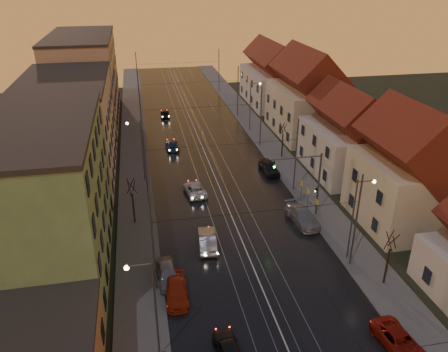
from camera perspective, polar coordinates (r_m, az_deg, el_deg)
road at (r=65.34m, az=-2.84°, el=3.77°), size 16.00×120.00×0.04m
sidewalk_left at (r=64.74m, az=-11.63°, el=3.10°), size 4.00×120.00×0.15m
sidewalk_right at (r=67.39m, az=5.62°, el=4.41°), size 4.00×120.00×0.15m
tram_rail_0 at (r=65.07m, az=-4.76°, el=3.65°), size 0.06×120.00×0.03m
tram_rail_1 at (r=65.23m, az=-3.51°, el=3.75°), size 0.06×120.00×0.03m
tram_rail_2 at (r=65.43m, az=-2.17°, el=3.85°), size 0.06×120.00×0.03m
tram_rail_3 at (r=65.66m, az=-0.94°, el=3.94°), size 0.06×120.00×0.03m
apartment_left_1 at (r=39.35m, az=-22.89°, el=-3.22°), size 10.00×18.00×13.00m
apartment_left_2 at (r=57.73m, az=-19.54°, el=5.68°), size 10.00×20.00×12.00m
apartment_left_3 at (r=80.46m, az=-17.69°, el=11.97°), size 10.00×24.00×14.00m
house_right_1 at (r=47.35m, az=22.80°, el=0.18°), size 8.67×10.20×10.80m
house_right_2 at (r=57.93m, az=15.88°, el=4.82°), size 9.18×12.24×9.20m
house_right_3 at (r=70.58m, az=10.65°, el=9.96°), size 9.18×14.28×11.50m
house_right_4 at (r=87.22m, az=6.29°, el=12.63°), size 9.18×16.32×10.00m
catenary_pole_l_1 at (r=35.06m, az=-9.26°, el=-8.81°), size 0.16×0.16×9.00m
catenary_pole_r_1 at (r=39.12m, az=16.86°, el=-5.76°), size 0.16×0.16×9.00m
catenary_pole_l_2 at (r=48.26m, az=-10.17°, el=1.09°), size 0.16×0.16×9.00m
catenary_pole_r_2 at (r=51.29m, az=9.37°, el=2.64°), size 0.16×0.16×9.00m
catenary_pole_l_3 at (r=62.28m, az=-10.68°, el=6.64°), size 0.16×0.16×9.00m
catenary_pole_r_3 at (r=64.65m, az=4.83°, el=7.69°), size 0.16×0.16×9.00m
catenary_pole_l_4 at (r=76.67m, az=-11.01°, el=10.13°), size 0.16×0.16×9.00m
catenary_pole_r_4 at (r=78.61m, az=1.82°, el=10.95°), size 0.16×0.16×9.00m
catenary_pole_l_5 at (r=94.19m, az=-11.27°, el=12.90°), size 0.16×0.16×9.00m
catenary_pole_r_5 at (r=95.78m, az=-0.66°, el=13.57°), size 0.16×0.16×9.00m
street_lamp_0 at (r=29.25m, az=-9.61°, el=-15.87°), size 1.75×0.32×8.00m
street_lamp_1 at (r=39.91m, az=16.93°, el=-4.48°), size 1.75×0.32×8.00m
street_lamp_2 at (r=53.67m, az=-10.98°, el=3.99°), size 1.75×0.32×8.00m
street_lamp_3 at (r=71.13m, az=3.70°, el=9.69°), size 1.75×0.32×8.00m
traffic_light_mast at (r=45.95m, az=11.20°, el=-0.15°), size 5.30×0.32×7.20m
bare_tree_0 at (r=45.57m, az=-11.80°, el=-3.41°), size 1.09×1.09×5.11m
bare_tree_1 at (r=38.80m, az=20.62°, el=-10.20°), size 1.09×1.09×5.11m
bare_tree_2 at (r=61.33m, az=7.66°, el=4.57°), size 1.09×1.09×5.11m
driving_car_0 at (r=31.85m, az=0.55°, el=-21.72°), size 1.80×4.02×1.34m
driving_car_1 at (r=41.93m, az=-2.20°, el=-8.32°), size 2.05×4.78×1.53m
driving_car_2 at (r=51.42m, az=-3.84°, el=-1.75°), size 2.66×4.77×1.26m
driving_car_3 at (r=64.91m, az=-6.82°, el=4.04°), size 1.77×4.33×1.25m
driving_car_4 at (r=79.81m, az=-7.73°, el=8.09°), size 1.66×3.87×1.30m
parked_left_2 at (r=36.42m, az=-6.25°, el=-14.72°), size 1.95×4.45×1.27m
parked_left_3 at (r=38.08m, az=-7.41°, el=-12.54°), size 2.01×4.44×1.48m
parked_right_0 at (r=34.59m, az=21.93°, el=-19.42°), size 2.58×4.80×1.28m
parked_right_1 at (r=46.39m, az=10.23°, el=-5.16°), size 2.68×5.46×1.53m
parked_right_2 at (r=56.98m, az=5.88°, el=1.14°), size 2.06×4.64×1.55m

